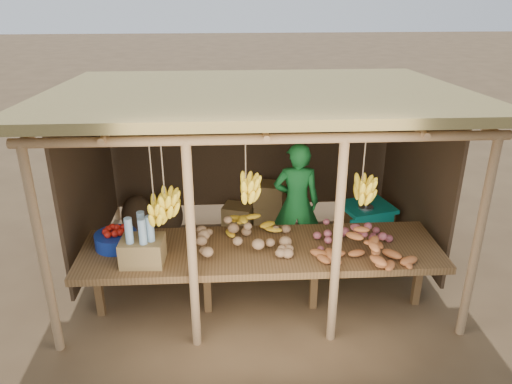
{
  "coord_description": "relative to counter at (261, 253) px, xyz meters",
  "views": [
    {
      "loc": [
        -0.33,
        -5.67,
        3.5
      ],
      "look_at": [
        0.0,
        0.0,
        1.05
      ],
      "focal_mm": 35.0,
      "sensor_mm": 36.0,
      "label": 1
    }
  ],
  "objects": [
    {
      "name": "ground",
      "position": [
        -0.0,
        0.95,
        -0.74
      ],
      "size": [
        60.0,
        60.0,
        0.0
      ],
      "primitive_type": "plane",
      "color": "brown",
      "rests_on": "ground"
    },
    {
      "name": "stall_structure",
      "position": [
        -0.01,
        0.89,
        1.17
      ],
      "size": [
        4.7,
        3.5,
        2.43
      ],
      "color": "#A27C53",
      "rests_on": "ground"
    },
    {
      "name": "counter",
      "position": [
        0.0,
        0.0,
        0.0
      ],
      "size": [
        3.9,
        1.05,
        0.8
      ],
      "color": "brown",
      "rests_on": "ground"
    },
    {
      "name": "potato_heap",
      "position": [
        -0.23,
        0.07,
        0.25
      ],
      "size": [
        1.12,
        0.69,
        0.37
      ],
      "primitive_type": null,
      "rotation": [
        0.0,
        0.0,
        -0.03
      ],
      "color": "#96724D",
      "rests_on": "counter"
    },
    {
      "name": "sweet_potato_heap",
      "position": [
        1.04,
        -0.31,
        0.24
      ],
      "size": [
        1.01,
        0.75,
        0.35
      ],
      "primitive_type": null,
      "rotation": [
        0.0,
        0.0,
        -0.26
      ],
      "color": "#B3602E",
      "rests_on": "counter"
    },
    {
      "name": "onion_heap",
      "position": [
        1.03,
        0.1,
        0.24
      ],
      "size": [
        0.9,
        0.56,
        0.36
      ],
      "primitive_type": null,
      "rotation": [
        0.0,
        0.0,
        -0.03
      ],
      "color": "#A65059",
      "rests_on": "counter"
    },
    {
      "name": "banana_pile",
      "position": [
        -0.08,
        0.37,
        0.23
      ],
      "size": [
        0.57,
        0.35,
        0.35
      ],
      "primitive_type": null,
      "rotation": [
        0.0,
        0.0,
        0.03
      ],
      "color": "yellow",
      "rests_on": "counter"
    },
    {
      "name": "tomato_basin",
      "position": [
        -1.57,
        0.12,
        0.16
      ],
      "size": [
        0.45,
        0.45,
        0.24
      ],
      "rotation": [
        0.0,
        0.0,
        0.27
      ],
      "color": "navy",
      "rests_on": "counter"
    },
    {
      "name": "bottle_box",
      "position": [
        -1.23,
        -0.24,
        0.27
      ],
      "size": [
        0.45,
        0.36,
        0.54
      ],
      "color": "olive",
      "rests_on": "counter"
    },
    {
      "name": "vendor",
      "position": [
        0.53,
        1.09,
        0.08
      ],
      "size": [
        0.62,
        0.43,
        1.64
      ],
      "primitive_type": "imported",
      "rotation": [
        0.0,
        0.0,
        3.08
      ],
      "color": "#1B7A31",
      "rests_on": "ground"
    },
    {
      "name": "tarp_crate",
      "position": [
        1.57,
        1.41,
        -0.41
      ],
      "size": [
        0.79,
        0.73,
        0.8
      ],
      "color": "brown",
      "rests_on": "ground"
    },
    {
      "name": "carton_stack",
      "position": [
        0.11,
        2.04,
        -0.43
      ],
      "size": [
        0.99,
        0.46,
        0.69
      ],
      "color": "olive",
      "rests_on": "ground"
    },
    {
      "name": "burlap_sacks",
      "position": [
        -1.49,
        2.05,
        -0.46
      ],
      "size": [
        0.91,
        0.48,
        0.65
      ],
      "color": "#412F1E",
      "rests_on": "ground"
    }
  ]
}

